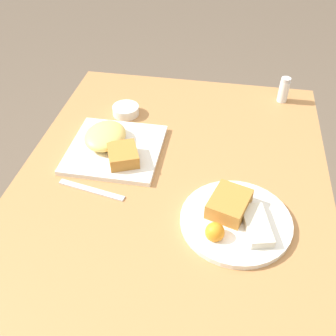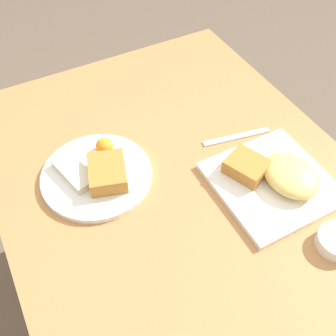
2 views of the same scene
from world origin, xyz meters
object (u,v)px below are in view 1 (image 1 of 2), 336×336
Objects in this scene: plate_oval_far at (235,218)px; salt_shaker at (284,91)px; butter_knife at (91,190)px; plate_square_near at (112,145)px; sauce_ramekin at (126,110)px.

salt_shaker is at bearing 167.01° from plate_oval_far.
plate_oval_far is 1.43× the size of butter_knife.
plate_square_near reaches higher than butter_knife.
salt_shaker reaches higher than butter_knife.
plate_square_near is 0.60m from salt_shaker.
butter_knife is (0.35, 0.00, -0.01)m from sauce_ramekin.
plate_oval_far reaches higher than sauce_ramekin.
plate_square_near is 1.41× the size of butter_knife.
salt_shaker is at bearing 57.47° from butter_knife.
plate_square_near is at bearing -120.62° from plate_oval_far.
salt_shaker is at bearing 108.82° from sauce_ramekin.
plate_square_near reaches higher than sauce_ramekin.
sauce_ramekin is (-0.40, -0.36, -0.00)m from plate_oval_far.
salt_shaker is (-0.36, 0.48, 0.02)m from plate_square_near.
butter_knife is (-0.04, -0.36, -0.01)m from plate_oval_far.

